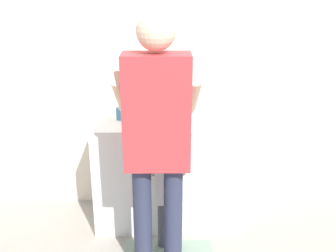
% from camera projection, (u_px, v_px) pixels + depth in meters
% --- Properties ---
extents(ground_plane, '(14.00, 14.00, 0.00)m').
position_uv_depth(ground_plane, '(168.00, 239.00, 2.99)').
color(ground_plane, '#9E998E').
extents(back_wall, '(4.40, 0.08, 2.70)m').
position_uv_depth(back_wall, '(167.00, 51.00, 3.13)').
color(back_wall, beige).
rests_on(back_wall, ground).
extents(vanity_cabinet, '(1.14, 0.54, 0.87)m').
position_uv_depth(vanity_cabinet, '(168.00, 171.00, 3.13)').
color(vanity_cabinet, white).
rests_on(vanity_cabinet, ground).
extents(sink_basin, '(0.32, 0.32, 0.11)m').
position_uv_depth(sink_basin, '(168.00, 114.00, 2.95)').
color(sink_basin, silver).
rests_on(sink_basin, vanity_cabinet).
extents(faucet, '(0.18, 0.14, 0.18)m').
position_uv_depth(faucet, '(167.00, 104.00, 3.13)').
color(faucet, '#B7BABF').
rests_on(faucet, vanity_cabinet).
extents(toothbrush_cup, '(0.07, 0.07, 0.21)m').
position_uv_depth(toothbrush_cup, '(121.00, 113.00, 2.99)').
color(toothbrush_cup, '#4C8EB2').
rests_on(toothbrush_cup, vanity_cabinet).
extents(child_toddler, '(0.26, 0.26, 0.85)m').
position_uv_depth(child_toddler, '(168.00, 187.00, 2.73)').
color(child_toddler, '#47474C').
rests_on(child_toddler, ground).
extents(adult_parent, '(0.53, 0.56, 1.72)m').
position_uv_depth(adult_parent, '(157.00, 128.00, 2.33)').
color(adult_parent, '#2D334C').
rests_on(adult_parent, ground).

